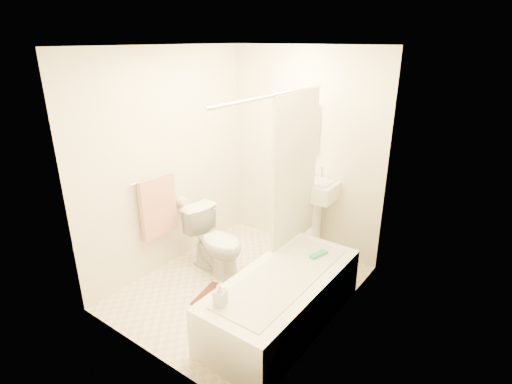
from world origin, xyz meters
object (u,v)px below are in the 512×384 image
Objects in this scene: toilet at (216,242)px; bath_mat at (226,300)px; sink at (314,215)px; bathtub at (283,299)px; soap_bottle at (220,295)px.

toilet is 1.28× the size of bath_mat.
toilet is 0.71× the size of sink.
bathtub is 8.32× the size of soap_bottle.
toilet is 0.69m from bath_mat.
bath_mat is (0.45, -0.38, -0.35)m from toilet.
bathtub is at bearing -97.58° from toilet.
soap_bottle is (0.20, -1.90, 0.06)m from sink.
toilet is 1.12m from bathtub.
bath_mat is 0.91m from soap_bottle.
sink is at bearing 79.90° from bath_mat.
bathtub reaches higher than bath_mat.
bathtub is 0.75m from soap_bottle.
toilet is at bearing -127.36° from sink.
sink is 0.61× the size of bathtub.
soap_bottle reaches higher than bath_mat.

